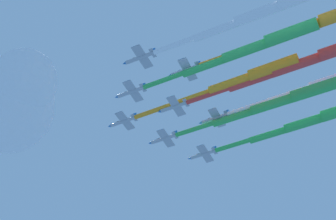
% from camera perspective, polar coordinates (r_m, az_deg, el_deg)
% --- Properties ---
extents(jet_lead, '(62.32, 11.42, 3.68)m').
position_cam_1_polar(jet_lead, '(168.94, 6.46, 2.72)').
color(jet_lead, '#9EA3AD').
extents(jet_port_inner, '(61.70, 11.88, 3.76)m').
position_cam_1_polar(jet_port_inner, '(159.88, 7.92, 5.97)').
color(jet_port_inner, '#9EA3AD').
extents(jet_starboard_inner, '(62.06, 12.25, 3.70)m').
position_cam_1_polar(jet_starboard_inner, '(174.12, 10.54, 0.68)').
color(jet_starboard_inner, '#9EA3AD').
extents(jet_port_mid, '(65.76, 12.37, 3.74)m').
position_cam_1_polar(jet_port_mid, '(165.66, 12.97, 4.53)').
color(jet_port_mid, '#9EA3AD').
extents(jet_starboard_mid, '(59.12, 11.91, 3.69)m').
position_cam_1_polar(jet_starboard_mid, '(151.85, 9.10, 9.52)').
color(jet_starboard_mid, '#9EA3AD').
extents(jet_port_outer, '(58.04, 11.43, 3.72)m').
position_cam_1_polar(jet_port_outer, '(180.35, 13.49, -1.19)').
color(jet_port_outer, '#9EA3AD').
extents(jet_starboard_outer, '(57.91, 11.98, 3.74)m').
position_cam_1_polar(jet_starboard_outer, '(159.27, 13.09, 7.84)').
color(jet_starboard_outer, '#9EA3AD').
extents(jet_trail_port, '(63.77, 11.90, 3.71)m').
position_cam_1_polar(jet_trail_port, '(173.47, 16.27, 3.04)').
color(jet_trail_port, '#9EA3AD').
extents(cloud_puff, '(51.51, 41.06, 34.44)m').
position_cam_1_polar(cloud_puff, '(213.00, -16.24, 0.73)').
color(cloud_puff, white).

